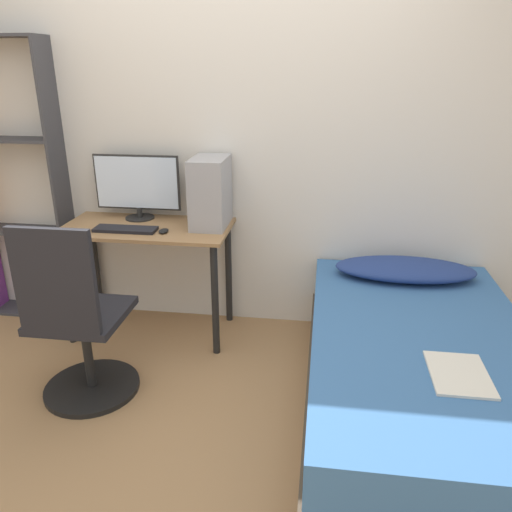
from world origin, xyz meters
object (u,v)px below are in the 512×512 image
at_px(office_chair, 79,333).
at_px(pc_tower, 210,192).
at_px(bed, 418,377).
at_px(monitor, 137,185).
at_px(keyboard, 125,229).

distance_m(office_chair, pc_tower, 1.14).
bearing_deg(bed, office_chair, -177.51).
xyz_separation_m(monitor, keyboard, (0.01, -0.27, -0.21)).
relative_size(office_chair, bed, 0.54).
height_order(office_chair, pc_tower, pc_tower).
distance_m(keyboard, pc_tower, 0.57).
bearing_deg(office_chair, keyboard, 87.02).
xyz_separation_m(bed, monitor, (-1.72, 0.84, 0.73)).
bearing_deg(pc_tower, monitor, 170.44).
bearing_deg(office_chair, monitor, 88.27).
relative_size(office_chair, pc_tower, 2.37).
height_order(office_chair, monitor, monitor).
distance_m(monitor, keyboard, 0.34).
relative_size(keyboard, pc_tower, 0.90).
xyz_separation_m(monitor, pc_tower, (0.51, -0.09, -0.01)).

